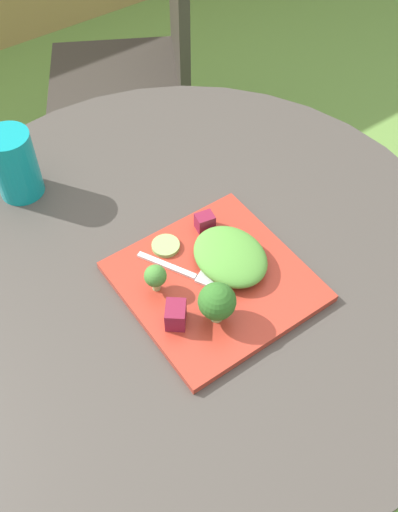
% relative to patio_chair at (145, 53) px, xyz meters
% --- Properties ---
extents(ground_plane, '(12.00, 12.00, 0.00)m').
position_rel_patio_chair_xyz_m(ground_plane, '(-0.46, -0.89, -0.53)').
color(ground_plane, '#669342').
extents(patio_table, '(1.01, 1.01, 0.75)m').
position_rel_patio_chair_xyz_m(patio_table, '(-0.46, -0.89, -0.01)').
color(patio_table, '#423D38').
rests_on(patio_table, ground_plane).
extents(patio_chair, '(0.60, 0.60, 0.90)m').
position_rel_patio_chair_xyz_m(patio_chair, '(0.00, 0.00, 0.00)').
color(patio_chair, '#332D28').
rests_on(patio_chair, ground_plane).
extents(salad_plate, '(0.29, 0.29, 0.01)m').
position_rel_patio_chair_xyz_m(salad_plate, '(-0.45, -0.97, 0.23)').
color(salad_plate, '#AD3323').
rests_on(salad_plate, patio_table).
extents(drinking_glass, '(0.08, 0.08, 0.13)m').
position_rel_patio_chair_xyz_m(drinking_glass, '(-0.62, -0.58, 0.28)').
color(drinking_glass, '#0F8C93').
rests_on(drinking_glass, patio_table).
extents(fork, '(0.09, 0.14, 0.00)m').
position_rel_patio_chair_xyz_m(fork, '(-0.48, -0.93, 0.24)').
color(fork, silver).
rests_on(fork, salad_plate).
extents(lettuce_mound, '(0.11, 0.14, 0.04)m').
position_rel_patio_chair_xyz_m(lettuce_mound, '(-0.41, -0.96, 0.26)').
color(lettuce_mound, '#519338').
rests_on(lettuce_mound, salad_plate).
extents(broccoli_floret_0, '(0.06, 0.06, 0.08)m').
position_rel_patio_chair_xyz_m(broccoli_floret_0, '(-0.49, -1.03, 0.28)').
color(broccoli_floret_0, '#99B770').
rests_on(broccoli_floret_0, salad_plate).
extents(broccoli_floret_1, '(0.04, 0.04, 0.05)m').
position_rel_patio_chair_xyz_m(broccoli_floret_1, '(-0.54, -0.93, 0.27)').
color(broccoli_floret_1, '#99B770').
rests_on(broccoli_floret_1, salad_plate).
extents(cucumber_slice_0, '(0.05, 0.05, 0.01)m').
position_rel_patio_chair_xyz_m(cucumber_slice_0, '(-0.48, -0.87, 0.24)').
color(cucumber_slice_0, '#8EB766').
rests_on(cucumber_slice_0, salad_plate).
extents(beet_chunk_0, '(0.05, 0.05, 0.04)m').
position_rel_patio_chair_xyz_m(beet_chunk_0, '(-0.55, -1.00, 0.26)').
color(beet_chunk_0, maroon).
rests_on(beet_chunk_0, salad_plate).
extents(beet_chunk_1, '(0.04, 0.03, 0.03)m').
position_rel_patio_chair_xyz_m(beet_chunk_1, '(-0.39, -0.87, 0.25)').
color(beet_chunk_1, maroon).
rests_on(beet_chunk_1, salad_plate).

